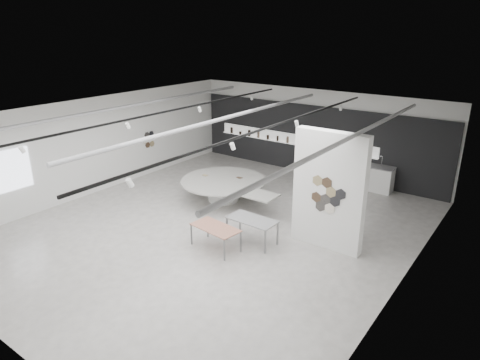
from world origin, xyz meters
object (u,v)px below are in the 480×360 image
Objects in this scene: partition_column at (329,191)px; kitchen_counter at (371,177)px; sample_table_stone at (252,221)px; sample_table_wood at (215,229)px; display_island at (225,187)px.

partition_column reaches higher than kitchen_counter.
partition_column is at bearing 30.96° from sample_table_stone.
partition_column reaches higher than sample_table_wood.
kitchen_counter is (4.08, 4.51, -0.02)m from display_island.
kitchen_counter is at bearing 75.56° from sample_table_wood.
sample_table_stone is at bearing -149.04° from partition_column.
display_island is at bearing 167.96° from partition_column.
display_island is 2.64× the size of sample_table_wood.
display_island is 3.78m from sample_table_wood.
display_island reaches higher than sample_table_stone.
display_island is 2.29× the size of kitchen_counter.
sample_table_stone is 6.81m from kitchen_counter.
partition_column is 2.25× the size of sample_table_wood.
display_island reaches higher than sample_table_wood.
display_island is 6.09m from kitchen_counter.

